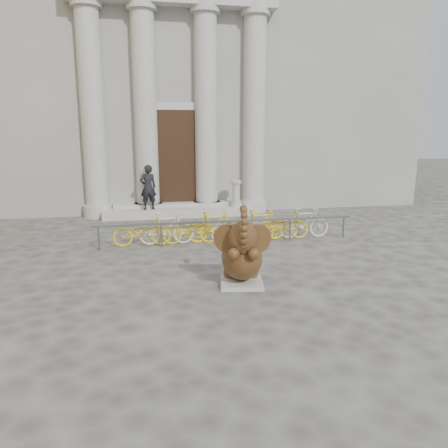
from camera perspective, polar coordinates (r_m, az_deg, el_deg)
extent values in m
plane|color=#474442|center=(8.89, -0.38, -10.40)|extent=(80.00, 80.00, 0.00)
cube|color=gray|center=(23.26, -7.52, 18.45)|extent=(22.00, 10.00, 12.00)
cube|color=black|center=(18.09, -6.19, 8.57)|extent=(2.40, 0.16, 4.00)
cylinder|color=#A8A59E|center=(17.96, -16.80, 13.54)|extent=(0.90, 0.90, 8.00)
cylinder|color=#A8A59E|center=(17.88, -10.23, 13.86)|extent=(0.90, 0.90, 8.00)
cylinder|color=#A8A59E|center=(18.08, -2.38, 14.02)|extent=(0.90, 0.90, 8.00)
cylinder|color=#A8A59E|center=(18.49, 3.95, 13.96)|extent=(0.90, 0.90, 8.00)
cube|color=#A8A59E|center=(17.83, -5.90, 1.66)|extent=(6.00, 1.20, 0.36)
cube|color=#A8A59E|center=(9.90, 2.31, -7.72)|extent=(1.07, 0.99, 0.09)
ellipsoid|color=black|center=(9.99, 2.26, -5.54)|extent=(0.90, 0.87, 0.60)
ellipsoid|color=black|center=(9.73, 2.34, -4.41)|extent=(1.08, 1.26, 0.98)
cylinder|color=black|center=(10.14, 0.77, -6.21)|extent=(0.32, 0.32, 0.24)
cylinder|color=black|center=(10.17, 3.64, -6.18)|extent=(0.32, 0.32, 0.24)
cylinder|color=black|center=(9.31, 1.22, -3.97)|extent=(0.32, 0.59, 0.37)
cylinder|color=black|center=(9.33, 3.76, -3.95)|extent=(0.32, 0.59, 0.37)
ellipsoid|color=black|center=(9.27, 2.49, -1.89)|extent=(0.73, 0.70, 0.75)
cylinder|color=black|center=(9.37, 0.50, -1.95)|extent=(0.59, 0.34, 0.64)
cylinder|color=black|center=(9.41, 4.39, -1.93)|extent=(0.64, 0.14, 0.64)
cone|color=beige|center=(9.12, 1.85, -3.09)|extent=(0.09, 0.22, 0.10)
cone|color=beige|center=(9.13, 3.27, -3.08)|extent=(0.15, 0.22, 0.10)
cube|color=slate|center=(13.24, 0.46, 0.34)|extent=(8.00, 0.06, 0.06)
cylinder|color=slate|center=(13.13, -16.04, -1.81)|extent=(0.06, 0.06, 0.70)
cylinder|color=slate|center=(13.08, -8.17, -1.50)|extent=(0.06, 0.06, 0.70)
cylinder|color=slate|center=(13.31, 0.46, -1.13)|extent=(0.06, 0.06, 0.70)
cylinder|color=slate|center=(13.83, 8.61, -0.76)|extent=(0.06, 0.06, 0.70)
cylinder|color=slate|center=(14.53, 15.32, -0.44)|extent=(0.06, 0.06, 0.70)
imported|color=yellow|center=(13.27, -10.68, -0.72)|extent=(1.70, 0.50, 1.00)
imported|color=beige|center=(13.29, -7.52, -0.59)|extent=(1.66, 0.47, 1.00)
imported|color=yellow|center=(13.35, -4.38, -0.47)|extent=(1.70, 0.50, 1.00)
imported|color=yellow|center=(13.45, -1.28, -0.34)|extent=(1.66, 0.47, 1.00)
imported|color=beige|center=(13.59, 1.77, -0.21)|extent=(1.70, 0.50, 1.00)
imported|color=yellow|center=(13.77, 4.74, -0.09)|extent=(1.66, 0.47, 1.00)
imported|color=yellow|center=(13.98, 7.64, 0.03)|extent=(1.70, 0.50, 1.00)
imported|color=beige|center=(14.23, 10.44, 0.15)|extent=(1.66, 0.47, 1.00)
imported|color=black|center=(17.27, -9.88, 4.74)|extent=(0.72, 0.55, 1.75)
cylinder|color=#A8A59E|center=(17.84, 1.57, 2.52)|extent=(0.43, 0.43, 0.13)
cylinder|color=#A8A59E|center=(17.77, 1.57, 3.87)|extent=(0.30, 0.30, 0.98)
cylinder|color=#A8A59E|center=(17.70, 1.58, 5.54)|extent=(0.43, 0.43, 0.11)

